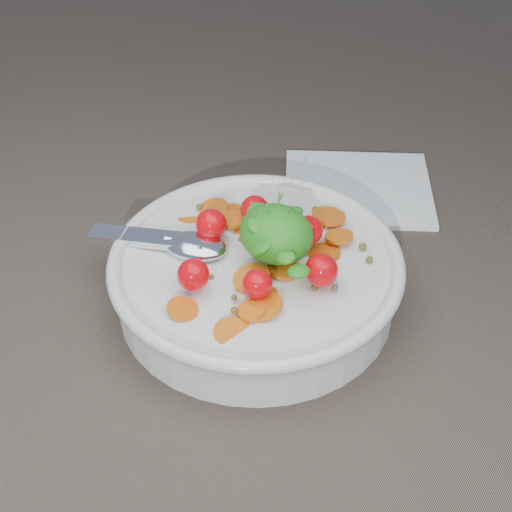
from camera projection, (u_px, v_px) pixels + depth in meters
The scene contains 3 objects.
ground at pixel (273, 317), 0.64m from camera, with size 6.00×6.00×0.00m, color #6A594B.
bowl at pixel (256, 276), 0.64m from camera, with size 0.26×0.24×0.10m.
napkin at pixel (358, 188), 0.78m from camera, with size 0.14×0.13×0.01m, color white.
Camera 1 is at (0.24, -0.39, 0.45)m, focal length 55.00 mm.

